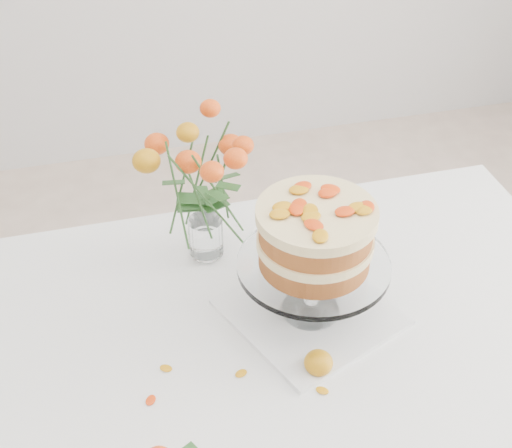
{
  "coord_description": "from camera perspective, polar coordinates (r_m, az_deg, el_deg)",
  "views": [
    {
      "loc": [
        -0.32,
        -1.0,
        1.84
      ],
      "look_at": [
        -0.02,
        0.15,
        0.92
      ],
      "focal_mm": 50.0,
      "sensor_mm": 36.0,
      "label": 1
    }
  ],
  "objects": [
    {
      "name": "table",
      "position": [
        1.57,
        2.29,
        -10.31
      ],
      "size": [
        1.43,
        0.93,
        0.76
      ],
      "color": "tan",
      "rests_on": "ground"
    },
    {
      "name": "napkin",
      "position": [
        1.54,
        4.37,
        -7.03
      ],
      "size": [
        0.41,
        0.41,
        0.01
      ],
      "primitive_type": "cube",
      "rotation": [
        0.0,
        0.0,
        0.38
      ],
      "color": "white",
      "rests_on": "table"
    },
    {
      "name": "cake_stand",
      "position": [
        1.41,
        4.74,
        -1.45
      ],
      "size": [
        0.31,
        0.31,
        0.28
      ],
      "rotation": [
        0.0,
        0.0,
        0.19
      ],
      "color": "white",
      "rests_on": "napkin"
    },
    {
      "name": "rose_vase",
      "position": [
        1.54,
        -4.33,
        4.27
      ],
      "size": [
        0.32,
        0.32,
        0.4
      ],
      "rotation": [
        0.0,
        0.0,
        -0.28
      ],
      "color": "white",
      "rests_on": "table"
    },
    {
      "name": "loose_rose_near",
      "position": [
        1.42,
        5.03,
        -10.99
      ],
      "size": [
        0.1,
        0.06,
        0.05
      ],
      "rotation": [
        0.0,
        0.0,
        0.4
      ],
      "color": "orange",
      "rests_on": "table"
    },
    {
      "name": "stray_petal_a",
      "position": [
        1.42,
        -1.2,
        -11.87
      ],
      "size": [
        0.03,
        0.02,
        0.0
      ],
      "primitive_type": "ellipsoid",
      "color": "orange",
      "rests_on": "table"
    },
    {
      "name": "stray_petal_b",
      "position": [
        1.41,
        3.22,
        -12.27
      ],
      "size": [
        0.03,
        0.02,
        0.0
      ],
      "primitive_type": "ellipsoid",
      "color": "orange",
      "rests_on": "table"
    },
    {
      "name": "stray_petal_c",
      "position": [
        1.4,
        5.32,
        -13.13
      ],
      "size": [
        0.03,
        0.02,
        0.0
      ],
      "primitive_type": "ellipsoid",
      "color": "orange",
      "rests_on": "table"
    },
    {
      "name": "stray_petal_d",
      "position": [
        1.44,
        -7.21,
        -11.39
      ],
      "size": [
        0.03,
        0.02,
        0.0
      ],
      "primitive_type": "ellipsoid",
      "color": "orange",
      "rests_on": "table"
    },
    {
      "name": "stray_petal_e",
      "position": [
        1.39,
        -8.42,
        -13.78
      ],
      "size": [
        0.03,
        0.02,
        0.0
      ],
      "primitive_type": "ellipsoid",
      "color": "orange",
      "rests_on": "table"
    }
  ]
}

